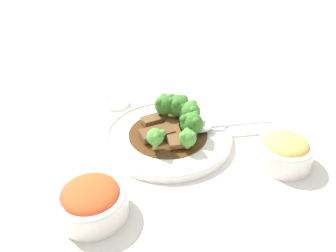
# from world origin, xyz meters

# --- Properties ---
(ground_plane) EXTENTS (4.00, 4.00, 0.00)m
(ground_plane) POSITION_xyz_m (0.00, 0.00, 0.00)
(ground_plane) COLOR silver
(main_plate) EXTENTS (0.26, 0.26, 0.02)m
(main_plate) POSITION_xyz_m (0.00, 0.00, 0.01)
(main_plate) COLOR white
(main_plate) RESTS_ON ground_plane
(beef_strip_0) EXTENTS (0.06, 0.07, 0.01)m
(beef_strip_0) POSITION_xyz_m (0.02, -0.02, 0.02)
(beef_strip_0) COLOR brown
(beef_strip_0) RESTS_ON main_plate
(beef_strip_1) EXTENTS (0.04, 0.06, 0.01)m
(beef_strip_1) POSITION_xyz_m (-0.00, 0.02, 0.02)
(beef_strip_1) COLOR brown
(beef_strip_1) RESTS_ON main_plate
(beef_strip_2) EXTENTS (0.07, 0.07, 0.01)m
(beef_strip_2) POSITION_xyz_m (-0.02, -0.02, 0.03)
(beef_strip_2) COLOR brown
(beef_strip_2) RESTS_ON main_plate
(beef_strip_3) EXTENTS (0.05, 0.06, 0.01)m
(beef_strip_3) POSITION_xyz_m (-0.04, 0.02, 0.03)
(beef_strip_3) COLOR brown
(beef_strip_3) RESTS_ON main_plate
(broccoli_floret_0) EXTENTS (0.03, 0.03, 0.04)m
(broccoli_floret_0) POSITION_xyz_m (0.05, -0.03, 0.04)
(broccoli_floret_0) COLOR #7FA84C
(broccoli_floret_0) RESTS_ON main_plate
(broccoli_floret_1) EXTENTS (0.05, 0.05, 0.06)m
(broccoli_floret_1) POSITION_xyz_m (-0.00, 0.06, 0.05)
(broccoli_floret_1) COLOR #8EB756
(broccoli_floret_1) RESTS_ON main_plate
(broccoli_floret_2) EXTENTS (0.05, 0.05, 0.05)m
(broccoli_floret_2) POSITION_xyz_m (0.05, 0.01, 0.05)
(broccoli_floret_2) COLOR #8EB756
(broccoli_floret_2) RESTS_ON main_plate
(broccoli_floret_3) EXTENTS (0.04, 0.04, 0.05)m
(broccoli_floret_3) POSITION_xyz_m (-0.03, 0.05, 0.05)
(broccoli_floret_3) COLOR #7FA84C
(broccoli_floret_3) RESTS_ON main_plate
(broccoli_floret_4) EXTENTS (0.03, 0.03, 0.04)m
(broccoli_floret_4) POSITION_xyz_m (0.00, -0.06, 0.05)
(broccoli_floret_4) COLOR #7FA84C
(broccoli_floret_4) RESTS_ON main_plate
(broccoli_floret_5) EXTENTS (0.05, 0.05, 0.05)m
(broccoli_floret_5) POSITION_xyz_m (0.03, 0.05, 0.05)
(broccoli_floret_5) COLOR #7FA84C
(broccoli_floret_5) RESTS_ON main_plate
(serving_spoon) EXTENTS (0.17, 0.12, 0.01)m
(serving_spoon) POSITION_xyz_m (0.07, 0.04, 0.03)
(serving_spoon) COLOR silver
(serving_spoon) RESTS_ON main_plate
(side_bowl_kimchi) EXTENTS (0.11, 0.11, 0.06)m
(side_bowl_kimchi) POSITION_xyz_m (-0.03, -0.23, 0.03)
(side_bowl_kimchi) COLOR white
(side_bowl_kimchi) RESTS_ON ground_plane
(side_bowl_appetizer) EXTENTS (0.10, 0.10, 0.06)m
(side_bowl_appetizer) POSITION_xyz_m (0.23, 0.02, 0.03)
(side_bowl_appetizer) COLOR white
(side_bowl_appetizer) RESTS_ON ground_plane
(sauce_dish) EXTENTS (0.06, 0.06, 0.01)m
(sauce_dish) POSITION_xyz_m (-0.17, 0.08, 0.01)
(sauce_dish) COLOR white
(sauce_dish) RESTS_ON ground_plane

